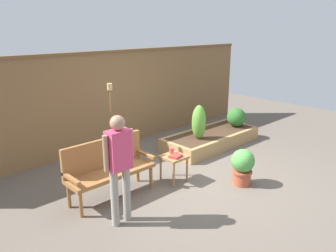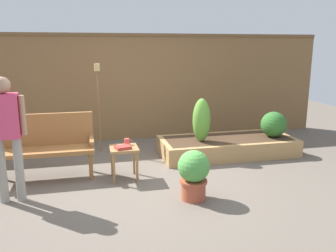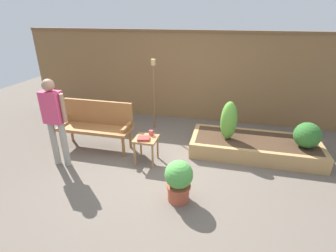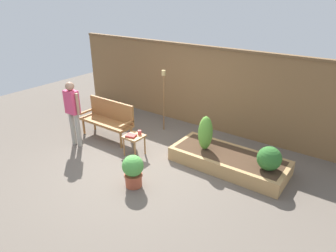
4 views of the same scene
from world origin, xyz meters
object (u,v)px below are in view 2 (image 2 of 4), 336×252
object	(u,v)px
book_on_table	(123,147)
person_by_bench	(6,129)
side_table	(124,153)
potted_boxwood	(194,173)
garden_bench	(43,142)
tiki_torch	(98,92)
cup_on_table	(127,142)
shrub_far_corner	(274,124)
shrub_near_bench	(201,120)

from	to	relation	value
book_on_table	person_by_bench	xyz separation A→B (m)	(-1.43, -0.37, 0.43)
side_table	potted_boxwood	xyz separation A→B (m)	(0.78, -0.90, -0.04)
garden_bench	person_by_bench	size ratio (longest dim) A/B	0.92
side_table	potted_boxwood	world-z (taller)	potted_boxwood
garden_bench	potted_boxwood	xyz separation A→B (m)	(1.91, -1.25, -0.19)
side_table	book_on_table	size ratio (longest dim) A/B	2.29
tiki_torch	person_by_bench	size ratio (longest dim) A/B	1.03
cup_on_table	shrub_far_corner	world-z (taller)	shrub_far_corner
side_table	person_by_bench	size ratio (longest dim) A/B	0.31
cup_on_table	tiki_torch	distance (m)	1.52
person_by_bench	shrub_far_corner	bearing A→B (deg)	14.82
garden_bench	potted_boxwood	bearing A→B (deg)	-33.07
side_table	tiki_torch	distance (m)	1.67
book_on_table	shrub_near_bench	xyz separation A→B (m)	(1.42, 0.74, 0.17)
tiki_torch	cup_on_table	bearing A→B (deg)	-75.89
book_on_table	potted_boxwood	size ratio (longest dim) A/B	0.33
person_by_bench	side_table	bearing A→B (deg)	16.92
shrub_near_bench	garden_bench	bearing A→B (deg)	-172.51
cup_on_table	person_by_bench	xyz separation A→B (m)	(-1.51, -0.56, 0.41)
potted_boxwood	tiki_torch	world-z (taller)	tiki_torch
cup_on_table	tiki_torch	world-z (taller)	tiki_torch
book_on_table	potted_boxwood	xyz separation A→B (m)	(0.80, -0.84, -0.15)
garden_bench	person_by_bench	world-z (taller)	person_by_bench
garden_bench	potted_boxwood	size ratio (longest dim) A/B	2.25
shrub_near_bench	cup_on_table	bearing A→B (deg)	-157.57
side_table	book_on_table	xyz separation A→B (m)	(-0.02, -0.07, 0.10)
side_table	cup_on_table	size ratio (longest dim) A/B	4.20
cup_on_table	tiki_torch	xyz separation A→B (m)	(-0.34, 1.36, 0.58)
potted_boxwood	person_by_bench	distance (m)	2.35
cup_on_table	garden_bench	bearing A→B (deg)	169.61
shrub_near_bench	tiki_torch	distance (m)	1.92
potted_boxwood	shrub_near_bench	size ratio (longest dim) A/B	0.86
garden_bench	shrub_near_bench	size ratio (longest dim) A/B	1.93
shrub_near_bench	tiki_torch	bearing A→B (deg)	154.35
garden_bench	book_on_table	bearing A→B (deg)	-20.13
garden_bench	tiki_torch	distance (m)	1.54
shrub_near_bench	shrub_far_corner	world-z (taller)	shrub_near_bench
book_on_table	side_table	bearing A→B (deg)	57.97
book_on_table	shrub_near_bench	bearing A→B (deg)	13.79
book_on_table	shrub_near_bench	distance (m)	1.62
garden_bench	cup_on_table	distance (m)	1.22
shrub_near_bench	tiki_torch	world-z (taller)	tiki_torch
potted_boxwood	person_by_bench	size ratio (longest dim) A/B	0.41
shrub_far_corner	person_by_bench	distance (m)	4.39
garden_bench	book_on_table	distance (m)	1.19
shrub_near_bench	person_by_bench	size ratio (longest dim) A/B	0.48
side_table	shrub_far_corner	bearing A→B (deg)	13.70
potted_boxwood	person_by_bench	world-z (taller)	person_by_bench
side_table	shrub_far_corner	xyz separation A→B (m)	(2.77, 0.68, 0.13)
garden_bench	shrub_far_corner	world-z (taller)	garden_bench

